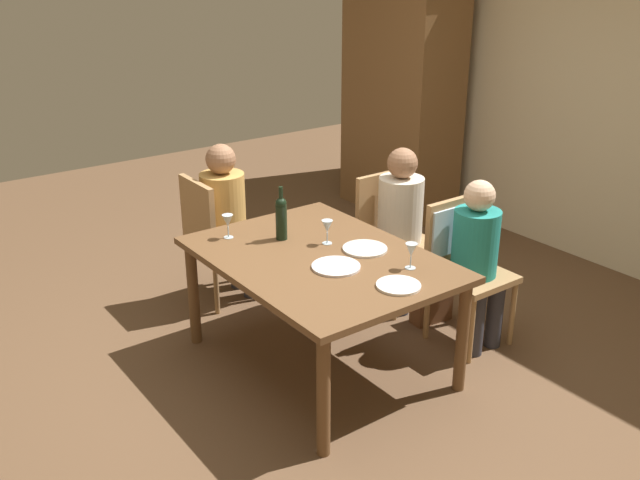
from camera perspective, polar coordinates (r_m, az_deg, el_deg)
ground_plane at (r=4.50m, az=-0.00°, el=-9.75°), size 10.00×10.00×0.00m
rear_room_partition at (r=5.97m, az=22.26°, el=10.69°), size 6.40×0.12×2.70m
armoire_cabinet at (r=6.84m, az=6.48°, el=11.31°), size 1.18×0.62×2.18m
dining_table at (r=4.19m, az=-0.00°, el=-2.27°), size 1.53×1.12×0.72m
chair_far_right at (r=4.64m, az=11.00°, el=-0.84°), size 0.46×0.44×0.92m
chair_left_end at (r=5.09m, az=-8.44°, el=0.70°), size 0.44×0.44×0.92m
chair_far_left at (r=5.09m, az=5.65°, el=0.84°), size 0.44×0.44×0.92m
person_woman_host at (r=4.54m, az=12.40°, el=-0.95°), size 0.33×0.29×1.09m
person_man_bearded at (r=5.10m, az=-7.40°, el=2.31°), size 0.31×0.36×1.14m
person_man_guest at (r=4.97m, az=6.57°, el=1.80°), size 0.36×0.31×1.14m
wine_bottle_tall_green at (r=4.35m, az=-3.09°, el=1.85°), size 0.07×0.07×0.34m
wine_glass_near_left at (r=4.42m, az=-7.33°, el=1.47°), size 0.07×0.07×0.15m
wine_glass_centre at (r=3.99m, az=7.24°, el=-0.85°), size 0.07×0.07×0.15m
wine_glass_near_right at (r=4.29m, az=0.58°, el=1.03°), size 0.07×0.07×0.15m
dinner_plate_host at (r=3.81m, az=6.24°, el=-3.60°), size 0.24×0.24×0.01m
dinner_plate_guest_left at (r=4.25m, az=3.58°, el=-0.70°), size 0.27×0.27×0.01m
dinner_plate_guest_right at (r=4.01m, az=1.28°, el=-2.12°), size 0.27×0.27×0.01m
handbag at (r=4.98m, az=8.81°, el=-5.20°), size 0.15×0.29×0.22m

